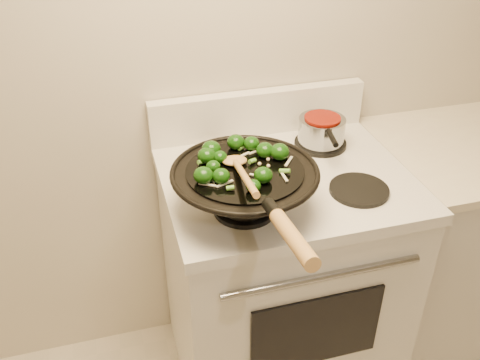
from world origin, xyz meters
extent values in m
plane|color=beige|center=(0.00, 1.50, 1.30)|extent=(3.50, 0.00, 3.50)
cube|color=white|center=(-0.27, 1.17, 0.44)|extent=(0.76, 0.64, 0.88)
cube|color=white|center=(-0.27, 1.17, 0.90)|extent=(0.78, 0.66, 0.04)
cube|color=white|center=(-0.27, 1.47, 1.00)|extent=(0.78, 0.05, 0.16)
cylinder|color=gray|center=(-0.27, 0.84, 0.78)|extent=(0.60, 0.02, 0.02)
cube|color=black|center=(-0.27, 0.84, 0.55)|extent=(0.42, 0.01, 0.28)
cylinder|color=black|center=(-0.45, 1.02, 0.93)|extent=(0.18, 0.18, 0.01)
cylinder|color=black|center=(-0.09, 1.02, 0.93)|extent=(0.18, 0.18, 0.01)
cylinder|color=black|center=(-0.45, 1.32, 0.93)|extent=(0.18, 0.18, 0.01)
cylinder|color=black|center=(-0.09, 1.32, 0.93)|extent=(0.18, 0.18, 0.01)
cube|color=silver|center=(0.58, 1.20, 0.44)|extent=(0.87, 0.60, 0.88)
torus|color=black|center=(-0.45, 1.02, 1.05)|extent=(0.41, 0.41, 0.01)
cylinder|color=black|center=(-0.45, 1.02, 1.05)|extent=(0.33, 0.33, 0.01)
cylinder|color=black|center=(-0.45, 0.79, 1.09)|extent=(0.03, 0.07, 0.04)
cylinder|color=#B28446|center=(-0.45, 0.65, 1.11)|extent=(0.04, 0.22, 0.07)
ellipsoid|color=#103808|center=(-0.54, 1.09, 1.08)|extent=(0.05, 0.05, 0.04)
cylinder|color=#528831|center=(-0.52, 1.09, 1.06)|extent=(0.02, 0.02, 0.01)
ellipsoid|color=#103808|center=(-0.42, 0.95, 1.08)|extent=(0.05, 0.05, 0.04)
ellipsoid|color=#103808|center=(-0.50, 1.08, 1.07)|extent=(0.04, 0.04, 0.04)
ellipsoid|color=#103808|center=(-0.57, 0.99, 1.08)|extent=(0.05, 0.05, 0.05)
cylinder|color=#528831|center=(-0.55, 0.99, 1.06)|extent=(0.02, 0.02, 0.02)
ellipsoid|color=#103808|center=(-0.53, 1.04, 1.07)|extent=(0.04, 0.04, 0.03)
ellipsoid|color=#103808|center=(-0.37, 1.08, 1.08)|extent=(0.05, 0.05, 0.04)
ellipsoid|color=#103808|center=(-0.52, 1.12, 1.08)|extent=(0.05, 0.05, 0.05)
cylinder|color=#528831|center=(-0.50, 1.12, 1.06)|extent=(0.02, 0.02, 0.01)
ellipsoid|color=#103808|center=(-0.40, 1.13, 1.08)|extent=(0.05, 0.05, 0.04)
ellipsoid|color=#103808|center=(-0.45, 0.91, 1.07)|extent=(0.04, 0.04, 0.03)
ellipsoid|color=#103808|center=(-0.40, 1.13, 1.07)|extent=(0.04, 0.04, 0.03)
cylinder|color=#528831|center=(-0.39, 1.13, 1.06)|extent=(0.02, 0.02, 0.02)
ellipsoid|color=#103808|center=(-0.44, 1.14, 1.08)|extent=(0.05, 0.05, 0.04)
ellipsoid|color=#103808|center=(-0.52, 0.98, 1.08)|extent=(0.05, 0.05, 0.04)
ellipsoid|color=#103808|center=(-0.34, 1.05, 1.08)|extent=(0.05, 0.05, 0.05)
cylinder|color=#528831|center=(-0.32, 1.05, 1.06)|extent=(0.02, 0.02, 0.02)
cube|color=beige|center=(-0.46, 1.09, 1.06)|extent=(0.04, 0.01, 0.00)
cube|color=beige|center=(-0.43, 1.09, 1.06)|extent=(0.06, 0.03, 0.00)
cube|color=beige|center=(-0.56, 0.97, 1.06)|extent=(0.04, 0.03, 0.00)
cube|color=beige|center=(-0.36, 1.12, 1.06)|extent=(0.01, 0.05, 0.00)
cube|color=beige|center=(-0.36, 0.95, 1.06)|extent=(0.01, 0.04, 0.00)
cube|color=beige|center=(-0.52, 0.96, 1.06)|extent=(0.05, 0.03, 0.00)
cube|color=beige|center=(-0.42, 0.97, 1.06)|extent=(0.05, 0.04, 0.00)
cube|color=beige|center=(-0.32, 1.03, 1.06)|extent=(0.04, 0.05, 0.00)
cube|color=beige|center=(-0.39, 1.10, 1.06)|extent=(0.05, 0.02, 0.00)
cylinder|color=#5DA435|center=(-0.42, 1.05, 1.07)|extent=(0.02, 0.03, 0.02)
cylinder|color=#5DA435|center=(-0.51, 0.93, 1.07)|extent=(0.02, 0.03, 0.02)
cylinder|color=#5DA435|center=(-0.35, 0.97, 1.07)|extent=(0.02, 0.02, 0.01)
cylinder|color=#5DA435|center=(-0.55, 1.08, 1.07)|extent=(0.03, 0.03, 0.02)
cylinder|color=#5DA435|center=(-0.43, 1.13, 1.07)|extent=(0.03, 0.02, 0.02)
sphere|color=beige|center=(-0.38, 1.02, 1.06)|extent=(0.01, 0.01, 0.01)
sphere|color=beige|center=(-0.40, 1.03, 1.06)|extent=(0.01, 0.01, 0.01)
sphere|color=beige|center=(-0.37, 1.05, 1.06)|extent=(0.01, 0.01, 0.01)
sphere|color=beige|center=(-0.45, 0.95, 1.06)|extent=(0.01, 0.01, 0.01)
ellipsoid|color=#B28446|center=(-0.46, 1.06, 1.07)|extent=(0.07, 0.06, 0.02)
cylinder|color=#B28446|center=(-0.48, 0.91, 1.11)|extent=(0.04, 0.29, 0.09)
cylinder|color=gray|center=(-0.09, 1.32, 0.98)|extent=(0.16, 0.16, 0.09)
cylinder|color=#700F05|center=(-0.09, 1.32, 1.03)|extent=(0.12, 0.12, 0.01)
cylinder|color=black|center=(-0.11, 1.19, 1.02)|extent=(0.03, 0.10, 0.02)
camera|label=1|loc=(-0.79, -0.17, 1.83)|focal=40.00mm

